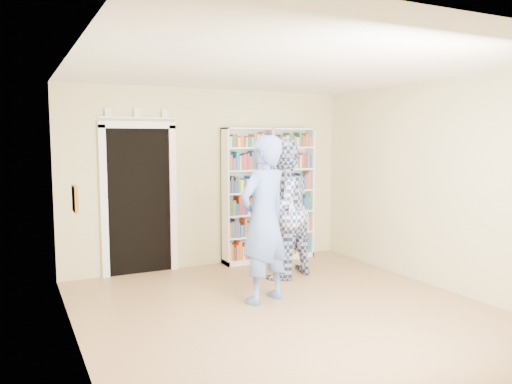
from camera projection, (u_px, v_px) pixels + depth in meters
floor at (292, 314)px, 5.57m from camera, size 5.00×5.00×0.00m
ceiling at (294, 68)px, 5.29m from camera, size 5.00×5.00×0.00m
wall_back at (210, 178)px, 7.65m from camera, size 4.50×0.00×4.50m
wall_left at (76, 207)px, 4.43m from camera, size 0.00×5.00×5.00m
wall_right at (444, 186)px, 6.43m from camera, size 0.00×5.00×5.00m
bookshelf at (269, 194)px, 7.96m from camera, size 1.54×0.29×2.12m
doorway at (139, 193)px, 7.17m from camera, size 1.10×0.08×2.43m
wall_art at (75, 199)px, 4.61m from camera, size 0.03×0.25×0.25m
man_blue at (264, 220)px, 5.92m from camera, size 0.85×0.70×1.99m
man_plaid at (282, 209)px, 6.98m from camera, size 1.14×1.01×1.95m
paper_sheet at (295, 202)px, 6.79m from camera, size 0.23×0.07×0.33m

